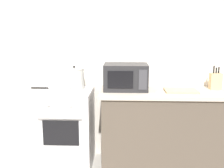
{
  "coord_description": "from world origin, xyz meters",
  "views": [
    {
      "loc": [
        0.32,
        -2.45,
        1.61
      ],
      "look_at": [
        0.18,
        0.6,
        1.0
      ],
      "focal_mm": 43.98,
      "sensor_mm": 36.0,
      "label": 1
    }
  ],
  "objects_px": {
    "frying_pan": "(60,89)",
    "microwave": "(126,77)",
    "stove": "(67,128)",
    "knife_block": "(215,81)",
    "stock_pot": "(74,78)",
    "cutting_board": "(181,91)"
  },
  "relations": [
    {
      "from": "stock_pot",
      "to": "knife_block",
      "type": "relative_size",
      "value": 1.16
    },
    {
      "from": "stove",
      "to": "knife_block",
      "type": "relative_size",
      "value": 3.31
    },
    {
      "from": "stock_pot",
      "to": "frying_pan",
      "type": "distance_m",
      "value": 0.22
    },
    {
      "from": "microwave",
      "to": "knife_block",
      "type": "distance_m",
      "value": 1.05
    },
    {
      "from": "microwave",
      "to": "stove",
      "type": "bearing_deg",
      "value": -173.46
    },
    {
      "from": "stove",
      "to": "microwave",
      "type": "distance_m",
      "value": 0.92
    },
    {
      "from": "stove",
      "to": "knife_block",
      "type": "distance_m",
      "value": 1.83
    },
    {
      "from": "stove",
      "to": "frying_pan",
      "type": "xyz_separation_m",
      "value": [
        -0.06,
        -0.04,
        0.48
      ]
    },
    {
      "from": "stove",
      "to": "microwave",
      "type": "xyz_separation_m",
      "value": [
        0.69,
        0.08,
        0.61
      ]
    },
    {
      "from": "frying_pan",
      "to": "microwave",
      "type": "bearing_deg",
      "value": 9.02
    },
    {
      "from": "frying_pan",
      "to": "knife_block",
      "type": "bearing_deg",
      "value": 5.75
    },
    {
      "from": "stock_pot",
      "to": "cutting_board",
      "type": "distance_m",
      "value": 1.24
    },
    {
      "from": "frying_pan",
      "to": "knife_block",
      "type": "height_order",
      "value": "knife_block"
    },
    {
      "from": "microwave",
      "to": "knife_block",
      "type": "height_order",
      "value": "microwave"
    },
    {
      "from": "stove",
      "to": "knife_block",
      "type": "bearing_deg",
      "value": 4.64
    },
    {
      "from": "microwave",
      "to": "cutting_board",
      "type": "relative_size",
      "value": 1.39
    },
    {
      "from": "knife_block",
      "to": "frying_pan",
      "type": "bearing_deg",
      "value": -174.25
    },
    {
      "from": "stock_pot",
      "to": "microwave",
      "type": "xyz_separation_m",
      "value": [
        0.6,
        -0.02,
        0.03
      ]
    },
    {
      "from": "microwave",
      "to": "cutting_board",
      "type": "xyz_separation_m",
      "value": [
        0.62,
        -0.08,
        -0.14
      ]
    },
    {
      "from": "stock_pot",
      "to": "microwave",
      "type": "height_order",
      "value": "microwave"
    },
    {
      "from": "cutting_board",
      "to": "stove",
      "type": "bearing_deg",
      "value": -179.95
    },
    {
      "from": "frying_pan",
      "to": "microwave",
      "type": "height_order",
      "value": "microwave"
    }
  ]
}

